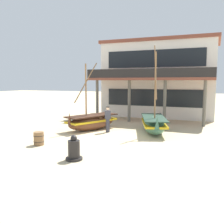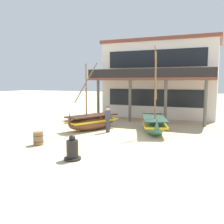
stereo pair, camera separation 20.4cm
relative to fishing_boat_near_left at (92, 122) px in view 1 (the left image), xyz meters
name	(u,v)px [view 1 (the left image)]	position (x,y,z in m)	size (l,w,h in m)	color
ground_plane	(106,137)	(1.81, -1.73, -0.58)	(120.00, 120.00, 0.00)	#CCB78E
fishing_boat_near_left	(92,122)	(0.00, 0.00, 0.00)	(2.72, 3.94, 4.54)	brown
fishing_boat_centre_large	(154,124)	(4.14, 0.65, 0.01)	(2.55, 4.19, 5.56)	#427056
fisherman_by_hull	(108,120)	(1.33, -0.31, 0.26)	(0.42, 0.39, 1.68)	#33333D
capstan_winch	(74,150)	(2.32, -6.19, -0.15)	(0.72, 0.72, 1.07)	black
wooden_barrel	(39,138)	(-0.66, -4.74, -0.23)	(0.56, 0.56, 0.70)	olive
harbor_building_main	(160,79)	(2.66, 9.53, 2.97)	(10.56, 8.60, 7.08)	white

